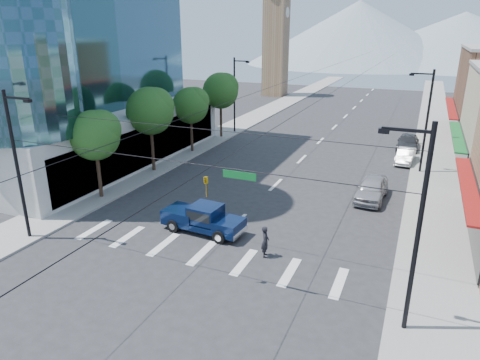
% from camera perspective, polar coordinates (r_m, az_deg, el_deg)
% --- Properties ---
extents(ground, '(160.00, 160.00, 0.00)m').
position_cam_1_polar(ground, '(23.68, -6.36, -11.38)').
color(ground, '#28282B').
rests_on(ground, ground).
extents(sidewalk_left, '(4.00, 120.00, 0.15)m').
position_cam_1_polar(sidewalk_left, '(62.89, 1.99, 8.42)').
color(sidewalk_left, gray).
rests_on(sidewalk_left, ground).
extents(sidewalk_right, '(4.00, 120.00, 0.15)m').
position_cam_1_polar(sidewalk_right, '(58.81, 24.46, 5.91)').
color(sidewalk_right, gray).
rests_on(sidewalk_right, ground).
extents(office_tower, '(29.50, 27.00, 30.00)m').
position_cam_1_polar(office_tower, '(48.27, -27.97, 20.16)').
color(office_tower, '#B7B7B2').
rests_on(office_tower, ground).
extents(clock_tower, '(4.80, 4.80, 20.40)m').
position_cam_1_polar(clock_tower, '(83.96, 4.82, 18.39)').
color(clock_tower, '#8C6B4C').
rests_on(clock_tower, ground).
extents(mountain_left, '(80.00, 80.00, 22.00)m').
position_cam_1_polar(mountain_left, '(169.46, 15.42, 18.42)').
color(mountain_left, gray).
rests_on(mountain_left, ground).
extents(mountain_right, '(90.00, 90.00, 18.00)m').
position_cam_1_polar(mountain_right, '(177.84, 27.53, 16.37)').
color(mountain_right, gray).
rests_on(mountain_right, ground).
extents(tree_near, '(3.65, 3.64, 6.71)m').
position_cam_1_polar(tree_near, '(32.67, -18.56, 5.89)').
color(tree_near, black).
rests_on(tree_near, ground).
extents(tree_midnear, '(4.09, 4.09, 7.52)m').
position_cam_1_polar(tree_midnear, '(37.94, -11.69, 9.19)').
color(tree_midnear, black).
rests_on(tree_midnear, ground).
extents(tree_midfar, '(3.65, 3.64, 6.71)m').
position_cam_1_polar(tree_midfar, '(43.88, -6.41, 10.02)').
color(tree_midfar, black).
rests_on(tree_midfar, ground).
extents(tree_far, '(4.09, 4.09, 7.52)m').
position_cam_1_polar(tree_far, '(49.93, -2.43, 11.95)').
color(tree_far, black).
rests_on(tree_far, ground).
extents(signal_rig, '(21.80, 0.20, 9.00)m').
position_cam_1_polar(signal_rig, '(20.78, -7.72, -1.72)').
color(signal_rig, black).
rests_on(signal_rig, ground).
extents(lamp_pole_nw, '(2.00, 0.25, 9.00)m').
position_cam_1_polar(lamp_pole_nw, '(52.47, -0.62, 11.61)').
color(lamp_pole_nw, black).
rests_on(lamp_pole_nw, ground).
extents(lamp_pole_ne, '(2.00, 0.25, 9.00)m').
position_cam_1_polar(lamp_pole_ne, '(40.19, 23.52, 7.60)').
color(lamp_pole_ne, black).
rests_on(lamp_pole_ne, ground).
extents(pickup_truck, '(5.49, 2.41, 1.81)m').
position_cam_1_polar(pickup_truck, '(26.97, -4.97, -5.04)').
color(pickup_truck, '#071537').
rests_on(pickup_truck, ground).
extents(pedestrian, '(0.64, 0.78, 1.83)m').
position_cam_1_polar(pedestrian, '(24.11, 3.38, -8.19)').
color(pedestrian, black).
rests_on(pedestrian, ground).
extents(parked_car_near, '(2.25, 5.11, 1.71)m').
position_cam_1_polar(parked_car_near, '(33.39, 17.14, -1.12)').
color(parked_car_near, '#A7A6AB').
rests_on(parked_car_near, ground).
extents(parked_car_mid, '(1.78, 4.34, 1.40)m').
position_cam_1_polar(parked_car_mid, '(43.80, 21.19, 3.03)').
color(parked_car_mid, silver).
rests_on(parked_car_mid, ground).
extents(parked_car_far, '(2.16, 5.28, 1.53)m').
position_cam_1_polar(parked_car_far, '(48.84, 21.48, 4.68)').
color(parked_car_far, '#323235').
rests_on(parked_car_far, ground).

